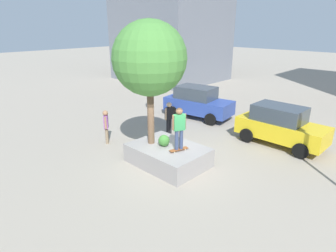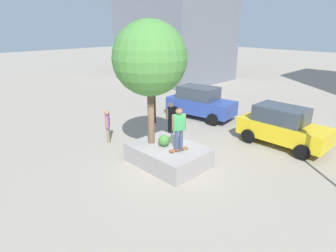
{
  "view_description": "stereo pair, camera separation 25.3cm",
  "coord_description": "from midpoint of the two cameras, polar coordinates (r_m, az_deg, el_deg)",
  "views": [
    {
      "loc": [
        7.47,
        -7.9,
        5.53
      ],
      "look_at": [
        -0.09,
        -0.16,
        1.68
      ],
      "focal_mm": 30.54,
      "sensor_mm": 36.0,
      "label": 1
    },
    {
      "loc": [
        7.64,
        -7.72,
        5.53
      ],
      "look_at": [
        -0.09,
        -0.16,
        1.68
      ],
      "focal_mm": 30.54,
      "sensor_mm": 36.0,
      "label": 2
    }
  ],
  "objects": [
    {
      "name": "taxi_cab",
      "position": [
        14.67,
        21.08,
        0.11
      ],
      "size": [
        4.12,
        1.96,
        1.91
      ],
      "color": "gold",
      "rests_on": "ground"
    },
    {
      "name": "skateboard",
      "position": [
        11.41,
        1.53,
        -4.7
      ],
      "size": [
        0.42,
        0.83,
        0.07
      ],
      "color": "brown",
      "rests_on": "planter_ledge"
    },
    {
      "name": "ground_plane",
      "position": [
        12.19,
        0.22,
        -7.4
      ],
      "size": [
        120.0,
        120.0,
        0.0
      ],
      "primitive_type": "plane",
      "color": "#9E9384"
    },
    {
      "name": "skateboarder",
      "position": [
        11.04,
        1.58,
        0.04
      ],
      "size": [
        0.37,
        0.53,
        1.71
      ],
      "color": "navy",
      "rests_on": "skateboard"
    },
    {
      "name": "traffic_light_median",
      "position": [
        16.36,
        -3.7,
        10.69
      ],
      "size": [
        0.3,
        0.35,
        4.41
      ],
      "color": "black",
      "rests_on": "ground"
    },
    {
      "name": "planter_ledge",
      "position": [
        11.97,
        -0.61,
        -5.83
      ],
      "size": [
        3.11,
        2.26,
        0.78
      ],
      "primitive_type": "cube",
      "color": "gray",
      "rests_on": "ground"
    },
    {
      "name": "boxwood_shrub",
      "position": [
        11.79,
        -1.43,
        -2.93
      ],
      "size": [
        0.47,
        0.47,
        0.47
      ],
      "primitive_type": "sphere",
      "color": "#3D7A33",
      "rests_on": "planter_ledge"
    },
    {
      "name": "sedan_parked",
      "position": [
        17.9,
        5.53,
        4.79
      ],
      "size": [
        4.39,
        2.44,
        1.94
      ],
      "color": "#2D479E",
      "rests_on": "ground"
    },
    {
      "name": "pedestrian_crossing",
      "position": [
        14.98,
        -0.28,
        2.03
      ],
      "size": [
        0.27,
        0.59,
        1.75
      ],
      "color": "black",
      "rests_on": "ground"
    },
    {
      "name": "passerby_with_bag",
      "position": [
        14.19,
        -12.75,
        0.31
      ],
      "size": [
        0.47,
        0.43,
        1.67
      ],
      "color": "#847056",
      "rests_on": "ground"
    },
    {
      "name": "plaza_tree",
      "position": [
        11.31,
        -4.36,
        13.22
      ],
      "size": [
        2.93,
        2.93,
        4.99
      ],
      "color": "brown",
      "rests_on": "planter_ledge"
    }
  ]
}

